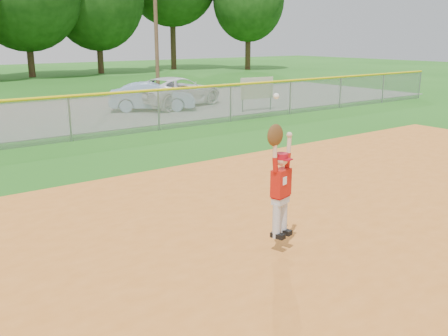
{
  "coord_description": "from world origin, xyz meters",
  "views": [
    {
      "loc": [
        -5.6,
        -6.12,
        3.4
      ],
      "look_at": [
        -0.44,
        0.85,
        1.1
      ],
      "focal_mm": 40.0,
      "sensor_mm": 36.0,
      "label": 1
    }
  ],
  "objects_px": {
    "car_blue": "(152,97)",
    "ballplayer": "(280,181)",
    "car_white_b": "(176,92)",
    "sponsor_sign": "(257,89)"
  },
  "relations": [
    {
      "from": "car_blue",
      "to": "ballplayer",
      "type": "distance_m",
      "value": 16.37
    },
    {
      "from": "car_blue",
      "to": "car_white_b",
      "type": "height_order",
      "value": "car_white_b"
    },
    {
      "from": "car_blue",
      "to": "car_white_b",
      "type": "distance_m",
      "value": 1.76
    },
    {
      "from": "car_blue",
      "to": "sponsor_sign",
      "type": "distance_m",
      "value": 4.88
    },
    {
      "from": "car_white_b",
      "to": "ballplayer",
      "type": "bearing_deg",
      "value": 136.44
    },
    {
      "from": "sponsor_sign",
      "to": "car_blue",
      "type": "bearing_deg",
      "value": 142.53
    },
    {
      "from": "car_white_b",
      "to": "ballplayer",
      "type": "relative_size",
      "value": 2.25
    },
    {
      "from": "sponsor_sign",
      "to": "ballplayer",
      "type": "distance_m",
      "value": 15.74
    },
    {
      "from": "car_white_b",
      "to": "ballplayer",
      "type": "distance_m",
      "value": 17.58
    },
    {
      "from": "sponsor_sign",
      "to": "ballplayer",
      "type": "bearing_deg",
      "value": -128.87
    }
  ]
}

